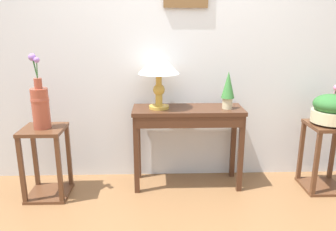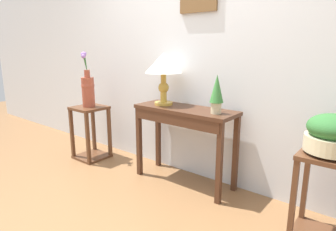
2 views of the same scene
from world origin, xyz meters
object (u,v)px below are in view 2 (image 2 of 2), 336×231
pedestal_stand_left (91,133)px  flower_vase_tall_left (88,88)px  potted_plant_on_console (217,92)px  pedestal_stand_right (324,198)px  console_table (183,122)px  planter_bowl_wide_right (333,134)px  table_lamp (163,66)px

pedestal_stand_left → flower_vase_tall_left: flower_vase_tall_left is taller
potted_plant_on_console → pedestal_stand_right: (0.91, -0.09, -0.63)m
console_table → planter_bowl_wide_right: planter_bowl_wide_right is taller
table_lamp → flower_vase_tall_left: size_ratio=0.80×
console_table → table_lamp: bearing=175.4°
pedestal_stand_left → planter_bowl_wide_right: 2.56m
table_lamp → planter_bowl_wide_right: (1.52, -0.12, -0.36)m
table_lamp → console_table: bearing=-4.6°
pedestal_stand_left → flower_vase_tall_left: bearing=-106.6°
pedestal_stand_right → flower_vase_tall_left: bearing=-178.8°
console_table → table_lamp: (-0.26, 0.02, 0.51)m
potted_plant_on_console → planter_bowl_wide_right: potted_plant_on_console is taller
console_table → pedestal_stand_right: console_table is taller
console_table → table_lamp: 0.57m
table_lamp → flower_vase_tall_left: flower_vase_tall_left is taller
flower_vase_tall_left → planter_bowl_wide_right: (2.52, 0.05, -0.08)m
potted_plant_on_console → flower_vase_tall_left: 1.62m
console_table → planter_bowl_wide_right: 1.27m
potted_plant_on_console → table_lamp: bearing=177.1°
console_table → planter_bowl_wide_right: (1.26, -0.10, 0.14)m
console_table → table_lamp: table_lamp is taller
table_lamp → potted_plant_on_console: table_lamp is taller
potted_plant_on_console → pedestal_stand_left: 1.73m
potted_plant_on_console → pedestal_stand_left: bearing=-174.9°
console_table → potted_plant_on_console: size_ratio=2.98×
flower_vase_tall_left → planter_bowl_wide_right: bearing=1.2°
pedestal_stand_left → planter_bowl_wide_right: bearing=1.2°
table_lamp → potted_plant_on_console: 0.64m
pedestal_stand_left → pedestal_stand_right: size_ratio=1.01×
potted_plant_on_console → planter_bowl_wide_right: size_ratio=0.95×
pedestal_stand_left → pedestal_stand_right: pedestal_stand_left is taller
flower_vase_tall_left → planter_bowl_wide_right: flower_vase_tall_left is taller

